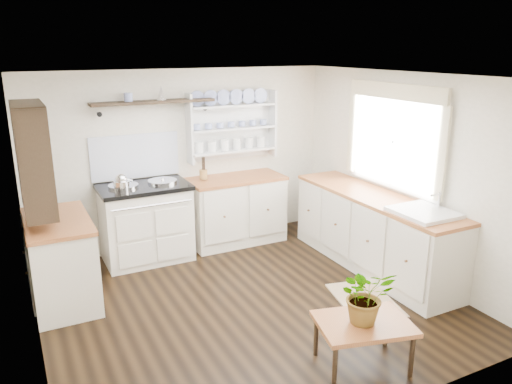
{
  "coord_description": "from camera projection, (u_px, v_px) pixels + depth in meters",
  "views": [
    {
      "loc": [
        -2.05,
        -4.21,
        2.57
      ],
      "look_at": [
        0.22,
        0.25,
        1.1
      ],
      "focal_mm": 35.0,
      "sensor_mm": 36.0,
      "label": 1
    }
  ],
  "objects": [
    {
      "name": "floor",
      "position": [
        249.0,
        301.0,
        5.21
      ],
      "size": [
        4.0,
        3.8,
        0.01
      ],
      "primitive_type": "cube",
      "color": "black",
      "rests_on": "ground"
    },
    {
      "name": "wall_back",
      "position": [
        184.0,
        159.0,
        6.52
      ],
      "size": [
        4.0,
        0.02,
        2.3
      ],
      "primitive_type": "cube",
      "color": "beige",
      "rests_on": "ground"
    },
    {
      "name": "wall_right",
      "position": [
        403.0,
        174.0,
        5.76
      ],
      "size": [
        0.02,
        3.8,
        2.3
      ],
      "primitive_type": "cube",
      "color": "beige",
      "rests_on": "ground"
    },
    {
      "name": "wall_left",
      "position": [
        26.0,
        229.0,
        4.02
      ],
      "size": [
        0.02,
        3.8,
        2.3
      ],
      "primitive_type": "cube",
      "color": "beige",
      "rests_on": "ground"
    },
    {
      "name": "ceiling",
      "position": [
        247.0,
        76.0,
        4.57
      ],
      "size": [
        4.0,
        3.8,
        0.01
      ],
      "primitive_type": "cube",
      "color": "white",
      "rests_on": "wall_back"
    },
    {
      "name": "window",
      "position": [
        394.0,
        136.0,
        5.75
      ],
      "size": [
        0.08,
        1.55,
        1.22
      ],
      "color": "white",
      "rests_on": "wall_right"
    },
    {
      "name": "aga_cooker",
      "position": [
        146.0,
        222.0,
        6.14
      ],
      "size": [
        1.08,
        0.74,
        0.99
      ],
      "color": "silver",
      "rests_on": "floor"
    },
    {
      "name": "back_cabinets",
      "position": [
        236.0,
        209.0,
        6.71
      ],
      "size": [
        1.27,
        0.63,
        0.9
      ],
      "color": "beige",
      "rests_on": "floor"
    },
    {
      "name": "right_cabinets",
      "position": [
        373.0,
        231.0,
        5.91
      ],
      "size": [
        0.62,
        2.43,
        0.9
      ],
      "color": "beige",
      "rests_on": "floor"
    },
    {
      "name": "belfast_sink",
      "position": [
        423.0,
        223.0,
        5.17
      ],
      "size": [
        0.55,
        0.6,
        0.45
      ],
      "color": "white",
      "rests_on": "right_cabinets"
    },
    {
      "name": "left_cabinets",
      "position": [
        61.0,
        260.0,
        5.12
      ],
      "size": [
        0.62,
        1.13,
        0.9
      ],
      "color": "beige",
      "rests_on": "floor"
    },
    {
      "name": "plate_rack",
      "position": [
        230.0,
        125.0,
        6.65
      ],
      "size": [
        1.2,
        0.22,
        0.9
      ],
      "color": "white",
      "rests_on": "wall_back"
    },
    {
      "name": "high_shelf",
      "position": [
        153.0,
        103.0,
        6.02
      ],
      "size": [
        1.5,
        0.29,
        0.16
      ],
      "color": "black",
      "rests_on": "wall_back"
    },
    {
      "name": "left_shelving",
      "position": [
        33.0,
        157.0,
        4.75
      ],
      "size": [
        0.28,
        0.8,
        1.05
      ],
      "primitive_type": "cube",
      "color": "black",
      "rests_on": "wall_left"
    },
    {
      "name": "kettle",
      "position": [
        122.0,
        184.0,
        5.76
      ],
      "size": [
        0.18,
        0.18,
        0.22
      ],
      "primitive_type": null,
      "color": "silver",
      "rests_on": "aga_cooker"
    },
    {
      "name": "utensil_crock",
      "position": [
        203.0,
        174.0,
        6.46
      ],
      "size": [
        0.1,
        0.1,
        0.12
      ],
      "primitive_type": "cylinder",
      "color": "#A0753A",
      "rests_on": "back_cabinets"
    },
    {
      "name": "center_table",
      "position": [
        364.0,
        327.0,
        4.07
      ],
      "size": [
        0.87,
        0.71,
        0.41
      ],
      "rotation": [
        0.0,
        0.0,
        -0.25
      ],
      "color": "brown",
      "rests_on": "floor"
    },
    {
      "name": "potted_plant",
      "position": [
        366.0,
        295.0,
        3.99
      ],
      "size": [
        0.52,
        0.48,
        0.48
      ],
      "primitive_type": "imported",
      "rotation": [
        0.0,
        0.0,
        -0.29
      ],
      "color": "#3F7233",
      "rests_on": "center_table"
    },
    {
      "name": "floor_rug",
      "position": [
        365.0,
        300.0,
        5.22
      ],
      "size": [
        0.72,
        0.95,
        0.02
      ],
      "primitive_type": "cube",
      "rotation": [
        0.0,
        0.0,
        -0.22
      ],
      "color": "#998059",
      "rests_on": "floor"
    }
  ]
}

